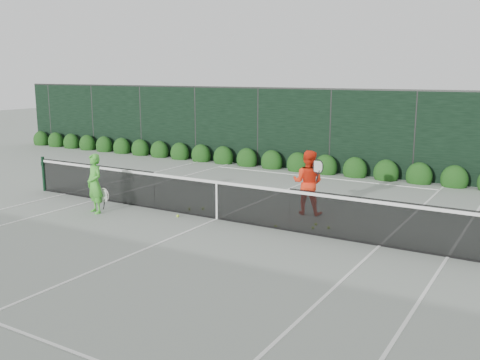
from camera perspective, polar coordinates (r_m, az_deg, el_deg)
The scene contains 8 objects.
ground at distance 13.41m, azimuth -2.48°, elevation -4.20°, with size 80.00×80.00×0.00m, color gray.
tennis_net at distance 13.29m, azimuth -2.59°, elevation -1.97°, with size 12.90×0.10×1.07m.
player_woman at distance 14.34m, azimuth -15.23°, elevation -0.38°, with size 0.68×0.53×1.55m.
player_man at distance 13.82m, azimuth 7.26°, elevation -0.25°, with size 0.95×0.73×1.67m.
court_lines at distance 13.41m, azimuth -2.48°, elevation -4.17°, with size 11.03×23.83×0.01m.
windscreen_fence at distance 10.96m, azimuth -10.37°, elevation 0.24°, with size 32.00×21.07×3.06m.
hedge_row at distance 19.58m, azimuth 9.11°, elevation 1.34°, with size 31.66×0.65×0.94m.
tennis_balls at distance 13.25m, azimuth 1.57°, elevation -4.23°, with size 3.90×1.17×0.07m.
Camera 1 is at (7.13, -10.77, 3.59)m, focal length 40.00 mm.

